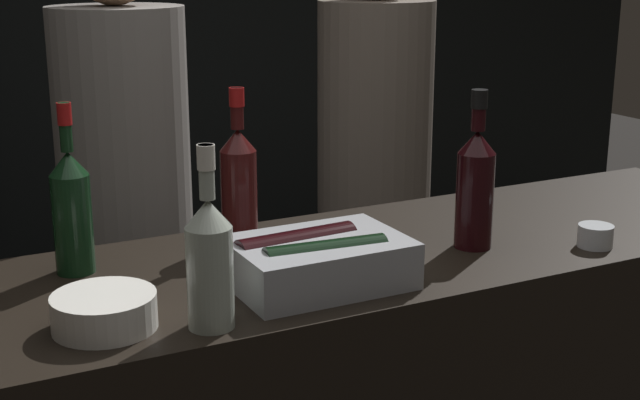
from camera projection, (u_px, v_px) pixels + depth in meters
The scene contains 10 objects.
wall_back_chalkboard at pixel (70, 0), 3.84m from camera, with size 6.40×0.06×2.80m.
ice_bin_with_bottles at pixel (317, 260), 1.74m from camera, with size 0.34×0.24×0.10m.
bowl_white at pixel (104, 310), 1.54m from camera, with size 0.18×0.18×0.06m.
candle_votive at pixel (595, 236), 1.97m from camera, with size 0.08×0.08×0.05m.
red_wine_bottle_tall at pixel (239, 182), 1.96m from camera, with size 0.08×0.08×0.35m.
red_wine_bottle_burgundy at pixel (72, 208), 1.78m from camera, with size 0.08×0.08×0.35m.
red_wine_bottle_black_foil at pixel (475, 184), 1.94m from camera, with size 0.08×0.08×0.35m.
white_wine_bottle at pixel (209, 258), 1.52m from camera, with size 0.08×0.08×0.32m.
person_in_hoodie at pixel (127, 204), 2.44m from camera, with size 0.36×0.36×1.67m.
person_blond_tee at pixel (374, 163), 2.98m from camera, with size 0.38×0.38×1.66m.
Camera 1 is at (-0.84, -1.29, 1.59)m, focal length 50.00 mm.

